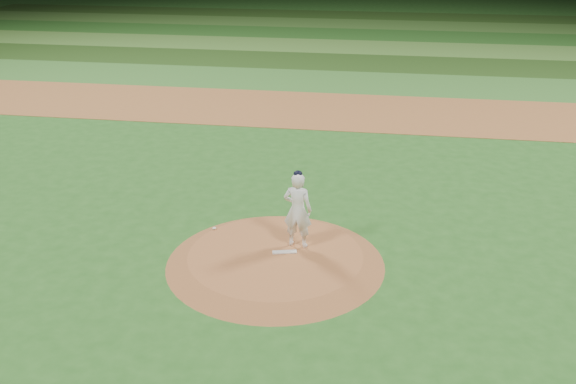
{
  "coord_description": "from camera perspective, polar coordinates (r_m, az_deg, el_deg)",
  "views": [
    {
      "loc": [
        2.57,
        -13.93,
        8.06
      ],
      "look_at": [
        0.0,
        2.0,
        1.1
      ],
      "focal_mm": 40.0,
      "sensor_mm": 36.0,
      "label": 1
    }
  ],
  "objects": [
    {
      "name": "pitcher_on_mound",
      "position": [
        16.13,
        0.87,
        -1.58
      ],
      "size": [
        0.79,
        0.57,
        2.07
      ],
      "color": "white",
      "rests_on": "pitchers_mound"
    },
    {
      "name": "outfield_stripe_5",
      "position": [
        59.04,
        6.81,
        15.33
      ],
      "size": [
        70.0,
        5.0,
        0.02
      ],
      "primitive_type": "cube",
      "color": "#224516",
      "rests_on": "ground"
    },
    {
      "name": "rosin_bag",
      "position": [
        17.51,
        -6.58,
        -3.22
      ],
      "size": [
        0.11,
        0.11,
        0.06
      ],
      "primitive_type": "ellipsoid",
      "color": "white",
      "rests_on": "pitchers_mound"
    },
    {
      "name": "outfield_stripe_0",
      "position": [
        34.49,
        4.69,
        9.74
      ],
      "size": [
        70.0,
        5.0,
        0.02
      ],
      "primitive_type": "cube",
      "color": "#336E28",
      "rests_on": "ground"
    },
    {
      "name": "outfield_stripe_1",
      "position": [
        39.35,
        5.32,
        11.42
      ],
      "size": [
        70.0,
        5.0,
        0.02
      ],
      "primitive_type": "cube",
      "color": "#204115",
      "rests_on": "ground"
    },
    {
      "name": "outfield_stripe_2",
      "position": [
        44.25,
        5.81,
        12.72
      ],
      "size": [
        70.0,
        5.0,
        0.02
      ],
      "primitive_type": "cube",
      "color": "#43762B",
      "rests_on": "ground"
    },
    {
      "name": "pitchers_mound",
      "position": [
        16.24,
        -1.13,
        -5.93
      ],
      "size": [
        5.5,
        5.5,
        0.25
      ],
      "primitive_type": "cone",
      "color": "#9E5C31",
      "rests_on": "ground"
    },
    {
      "name": "outfield_stripe_4",
      "position": [
        54.1,
        6.54,
        14.62
      ],
      "size": [
        70.0,
        5.0,
        0.02
      ],
      "primitive_type": "cube",
      "color": "#356324",
      "rests_on": "ground"
    },
    {
      "name": "ground",
      "position": [
        16.3,
        -1.12,
        -6.31
      ],
      "size": [
        120.0,
        120.0,
        0.0
      ],
      "primitive_type": "plane",
      "color": "#255C1D",
      "rests_on": "ground"
    },
    {
      "name": "outfield_stripe_3",
      "position": [
        49.17,
        6.21,
        13.76
      ],
      "size": [
        70.0,
        5.0,
        0.02
      ],
      "primitive_type": "cube",
      "color": "#1F4F19",
      "rests_on": "ground"
    },
    {
      "name": "infield_dirt_band",
      "position": [
        29.18,
        3.78,
        7.26
      ],
      "size": [
        70.0,
        6.0,
        0.02
      ],
      "primitive_type": "cube",
      "color": "#955B2E",
      "rests_on": "ground"
    },
    {
      "name": "pitching_rubber",
      "position": [
        16.24,
        -0.31,
        -5.35
      ],
      "size": [
        0.63,
        0.3,
        0.03
      ],
      "primitive_type": "cube",
      "rotation": [
        0.0,
        0.0,
        0.25
      ],
      "color": "white",
      "rests_on": "pitchers_mound"
    }
  ]
}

